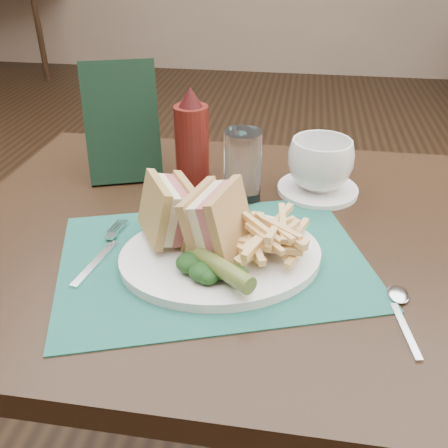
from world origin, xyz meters
name	(u,v)px	position (x,y,z in m)	size (l,w,h in m)	color
floor	(246,343)	(0.00, 0.00, 0.00)	(7.00, 7.00, 0.00)	black
wall_back	(291,73)	(0.00, 3.50, 0.00)	(6.00, 6.00, 0.00)	gray
table_main	(221,383)	(0.00, -0.50, 0.38)	(0.90, 0.75, 0.75)	black
table_bg_left	(16,27)	(-2.50, 3.24, 0.38)	(0.90, 0.75, 0.75)	black
placemat	(213,260)	(0.01, -0.59, 0.75)	(0.45, 0.32, 0.00)	#1B584C
plate	(221,256)	(0.02, -0.59, 0.76)	(0.30, 0.24, 0.01)	white
sandwich_half_a	(154,212)	(-0.09, -0.58, 0.82)	(0.06, 0.10, 0.09)	tan
sandwich_half_b	(204,217)	(-0.01, -0.59, 0.82)	(0.06, 0.10, 0.09)	tan
kale_garnish	(214,266)	(0.02, -0.65, 0.78)	(0.11, 0.08, 0.03)	#133312
pickle_spear	(219,267)	(0.03, -0.66, 0.79)	(0.02, 0.02, 0.12)	#4D5F24
fries_pile	(272,235)	(0.09, -0.58, 0.80)	(0.18, 0.20, 0.06)	#E6BA73
fork	(102,249)	(-0.16, -0.60, 0.76)	(0.03, 0.17, 0.01)	silver
spoon	(403,315)	(0.27, -0.68, 0.76)	(0.03, 0.15, 0.01)	silver
saucer	(317,189)	(0.16, -0.34, 0.76)	(0.15, 0.15, 0.01)	white
coffee_cup	(320,164)	(0.16, -0.34, 0.81)	(0.12, 0.12, 0.09)	white
drinking_glass	(243,166)	(0.02, -0.39, 0.81)	(0.07, 0.07, 0.13)	white
ketchup_bottle	(192,136)	(-0.08, -0.33, 0.84)	(0.06, 0.06, 0.19)	#50120D
check_presenter	(122,123)	(-0.22, -0.33, 0.86)	(0.14, 0.01, 0.23)	black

